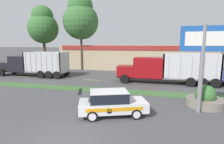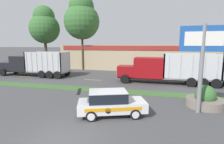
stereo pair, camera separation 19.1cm
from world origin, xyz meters
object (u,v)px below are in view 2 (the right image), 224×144
dump_truck_lead (158,70)px  rally_car (111,103)px  store_sign_post (203,50)px  stone_planter (205,99)px  dump_truck_mid (29,65)px

dump_truck_lead → rally_car: bearing=-105.7°
store_sign_post → stone_planter: bearing=61.9°
stone_planter → rally_car: bearing=-152.9°
stone_planter → store_sign_post: bearing=-118.1°
dump_truck_lead → store_sign_post: bearing=-73.6°
rally_car → store_sign_post: store_sign_post is taller
store_sign_post → rally_car: bearing=-161.6°
dump_truck_mid → rally_car: (15.77, -11.51, -0.74)m
dump_truck_mid → rally_car: size_ratio=2.32×
dump_truck_mid → store_sign_post: 23.70m
dump_truck_lead → stone_planter: 8.41m
dump_truck_lead → stone_planter: (3.41, -7.61, -1.09)m
store_sign_post → dump_truck_lead: bearing=106.4°
store_sign_post → stone_planter: 4.05m
dump_truck_mid → stone_planter: dump_truck_mid is taller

